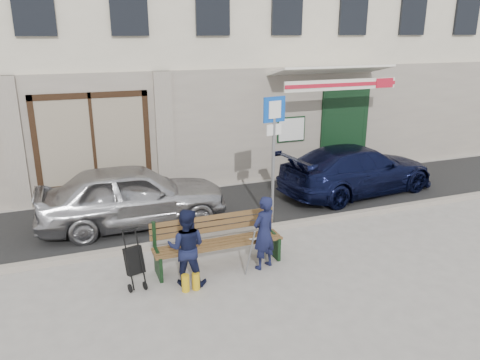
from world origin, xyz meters
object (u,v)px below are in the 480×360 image
stroller (134,262)px  bench (216,243)px  man (264,233)px  woman (187,247)px  car_silver (133,195)px  parking_sign (274,141)px  car_navy (357,169)px

stroller → bench: bearing=-8.7°
man → woman: bearing=-20.4°
man → woman: size_ratio=1.02×
car_silver → parking_sign: 3.32m
car_navy → stroller: car_navy is taller
car_navy → stroller: size_ratio=4.42×
bench → man: man is taller
bench → stroller: 1.51m
car_silver → bench: (1.10, -2.50, -0.24)m
man → stroller: bearing=-27.4°
car_silver → woman: 2.96m
woman → stroller: (-0.85, 0.25, -0.23)m
car_silver → stroller: size_ratio=4.08×
parking_sign → stroller: (-3.27, -1.54, -1.50)m
car_navy → parking_sign: size_ratio=1.55×
car_silver → parking_sign: (2.86, -1.14, 1.25)m
car_navy → woman: 6.26m
car_navy → parking_sign: bearing=104.7°
man → woman: 1.45m
parking_sign → stroller: bearing=-165.2°
car_navy → woman: size_ratio=3.27×
bench → woman: bearing=-147.0°
bench → car_silver: bearing=113.8°
car_navy → parking_sign: parking_sign is taller
man → stroller: size_ratio=1.37×
bench → man: size_ratio=1.74×
car_silver → bench: bearing=-154.9°
car_silver → man: 3.44m
bench → stroller: stroller is taller
car_navy → bench: 5.48m
car_silver → bench: size_ratio=1.71×
car_silver → parking_sign: size_ratio=1.43×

